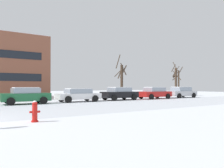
% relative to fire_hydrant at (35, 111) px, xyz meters
% --- Properties ---
extents(fire_hydrant, '(0.44, 0.30, 0.91)m').
position_rel_fire_hydrant_xyz_m(fire_hydrant, '(0.00, 0.00, 0.00)').
color(fire_hydrant, red).
rests_on(fire_hydrant, ground).
extents(parked_car_green, '(4.01, 2.12, 1.45)m').
position_rel_fire_hydrant_xyz_m(parked_car_green, '(1.90, 10.35, 0.28)').
color(parked_car_green, '#1E6038').
rests_on(parked_car_green, ground).
extents(parked_car_white, '(4.35, 2.18, 1.33)m').
position_rel_fire_hydrant_xyz_m(parked_car_white, '(6.91, 10.51, 0.23)').
color(parked_car_white, white).
rests_on(parked_car_white, ground).
extents(parked_car_black, '(4.06, 2.23, 1.45)m').
position_rel_fire_hydrant_xyz_m(parked_car_black, '(11.93, 10.50, 0.28)').
color(parked_car_black, black).
rests_on(parked_car_black, ground).
extents(parked_car_red, '(4.20, 2.17, 1.44)m').
position_rel_fire_hydrant_xyz_m(parked_car_red, '(16.94, 10.14, 0.28)').
color(parked_car_red, red).
rests_on(parked_car_red, ground).
extents(parked_car_silver, '(4.47, 2.12, 1.47)m').
position_rel_fire_hydrant_xyz_m(parked_car_silver, '(21.96, 10.19, 0.29)').
color(parked_car_silver, silver).
rests_on(parked_car_silver, ground).
extents(tree_far_mid, '(1.67, 1.67, 5.40)m').
position_rel_fire_hydrant_xyz_m(tree_far_mid, '(25.62, 13.74, 1.99)').
color(tree_far_mid, '#423326').
rests_on(tree_far_mid, ground).
extents(tree_far_left, '(1.56, 1.32, 5.83)m').
position_rel_fire_hydrant_xyz_m(tree_far_left, '(14.78, 14.00, 2.04)').
color(tree_far_left, '#423326').
rests_on(tree_far_left, ground).
extents(tree_far_right, '(1.09, 0.75, 5.07)m').
position_rel_fire_hydrant_xyz_m(tree_far_right, '(25.40, 14.05, 1.92)').
color(tree_far_right, '#423326').
rests_on(tree_far_right, ground).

